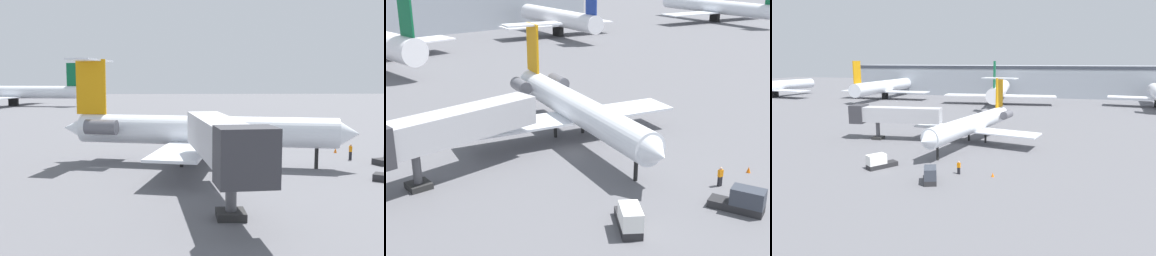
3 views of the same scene
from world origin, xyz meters
TOP-DOWN VIEW (x-y plane):
  - ground_plane at (0.00, 0.00)m, footprint 400.00×400.00m
  - regional_jet at (1.68, 3.01)m, footprint 22.59×29.83m
  - jet_bridge at (-13.35, 1.94)m, footprint 16.40×4.38m
  - ground_crew_marshaller at (3.65, -13.64)m, footprint 0.43×0.32m
  - traffic_cone_near at (7.93, -13.60)m, footprint 0.36×0.36m
  - parked_airliner_east_end at (97.35, 55.14)m, footprint 36.56×43.05m

SIDE VIEW (x-z plane):
  - ground_plane at x=0.00m, z-range -0.10..0.00m
  - traffic_cone_near at x=7.93m, z-range 0.00..0.55m
  - ground_crew_marshaller at x=3.65m, z-range 0.01..1.70m
  - regional_jet at x=1.68m, z-range -1.79..8.85m
  - parked_airliner_east_end at x=97.35m, z-range -2.41..10.86m
  - jet_bridge at x=-13.35m, z-range 1.37..7.50m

